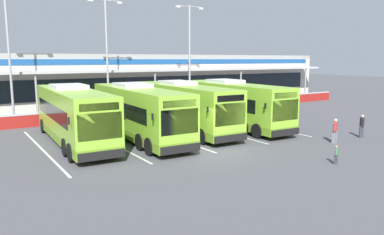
{
  "coord_description": "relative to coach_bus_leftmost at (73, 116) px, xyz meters",
  "views": [
    {
      "loc": [
        -12.56,
        -17.28,
        5.43
      ],
      "look_at": [
        0.55,
        3.0,
        1.6
      ],
      "focal_mm": 34.41,
      "sensor_mm": 36.0,
      "label": 1
    }
  ],
  "objects": [
    {
      "name": "bay_stripe_far_west",
      "position": [
        -2.16,
        -0.74,
        -1.78
      ],
      "size": [
        0.14,
        13.0,
        0.01
      ],
      "primitive_type": "cube",
      "color": "silver",
      "rests_on": "ground"
    },
    {
      "name": "coach_bus_left_centre",
      "position": [
        4.12,
        -1.02,
        0.0
      ],
      "size": [
        3.31,
        12.25,
        3.78
      ],
      "color": "#8CC633",
      "rests_on": "ground"
    },
    {
      "name": "coach_bus_leftmost",
      "position": [
        0.0,
        0.0,
        0.0
      ],
      "size": [
        3.31,
        12.25,
        3.78
      ],
      "color": "#8CC633",
      "rests_on": "ground"
    },
    {
      "name": "bay_stripe_centre",
      "position": [
        10.44,
        -0.74,
        -1.78
      ],
      "size": [
        0.14,
        13.0,
        0.01
      ],
      "primitive_type": "cube",
      "color": "silver",
      "rests_on": "ground"
    },
    {
      "name": "lamp_post_centre",
      "position": [
        6.14,
        10.17,
        4.5
      ],
      "size": [
        3.24,
        0.28,
        11.0
      ],
      "color": "#9E9EA3",
      "rests_on": "ground"
    },
    {
      "name": "pedestrian_child",
      "position": [
        10.08,
        -12.47,
        -1.24
      ],
      "size": [
        0.31,
        0.24,
        1.0
      ],
      "color": "#33333D",
      "rests_on": "ground"
    },
    {
      "name": "coach_bus_right_centre",
      "position": [
        12.46,
        -0.9,
        0.0
      ],
      "size": [
        3.31,
        12.25,
        3.78
      ],
      "color": "#8CC633",
      "rests_on": "ground"
    },
    {
      "name": "pedestrian_near_bin",
      "position": [
        17.36,
        -9.25,
        -0.91
      ],
      "size": [
        0.42,
        0.47,
        1.62
      ],
      "color": "#33333D",
      "rests_on": "ground"
    },
    {
      "name": "ground_plane",
      "position": [
        6.24,
        -6.74,
        -1.79
      ],
      "size": [
        200.0,
        200.0,
        0.0
      ],
      "primitive_type": "plane",
      "color": "#4C4C51"
    },
    {
      "name": "bay_stripe_mid_west",
      "position": [
        6.24,
        -0.74,
        -1.78
      ],
      "size": [
        0.14,
        13.0,
        0.01
      ],
      "primitive_type": "cube",
      "color": "silver",
      "rests_on": "ground"
    },
    {
      "name": "bay_stripe_west",
      "position": [
        2.04,
        -0.74,
        -1.78
      ],
      "size": [
        0.14,
        13.0,
        0.01
      ],
      "primitive_type": "cube",
      "color": "silver",
      "rests_on": "ground"
    },
    {
      "name": "pedestrian_in_dark_coat",
      "position": [
        14.3,
        -9.33,
        -0.91
      ],
      "size": [
        0.52,
        0.34,
        1.62
      ],
      "color": "slate",
      "rests_on": "ground"
    },
    {
      "name": "bay_stripe_mid_east",
      "position": [
        14.64,
        -0.74,
        -1.78
      ],
      "size": [
        0.14,
        13.0,
        0.01
      ],
      "primitive_type": "cube",
      "color": "silver",
      "rests_on": "ground"
    },
    {
      "name": "lamp_post_east",
      "position": [
        14.93,
        9.33,
        4.5
      ],
      "size": [
        3.24,
        0.28,
        11.0
      ],
      "color": "#9E9EA3",
      "rests_on": "ground"
    },
    {
      "name": "coach_bus_centre",
      "position": [
        8.21,
        -0.35,
        0.0
      ],
      "size": [
        3.31,
        12.25,
        3.78
      ],
      "color": "#8CC633",
      "rests_on": "ground"
    },
    {
      "name": "lamp_post_west",
      "position": [
        -2.25,
        10.56,
        4.5
      ],
      "size": [
        3.24,
        0.28,
        11.0
      ],
      "color": "#9E9EA3",
      "rests_on": "ground"
    },
    {
      "name": "red_barrier_wall",
      "position": [
        6.24,
        7.76,
        -1.23
      ],
      "size": [
        60.0,
        0.4,
        1.1
      ],
      "color": "maroon",
      "rests_on": "ground"
    },
    {
      "name": "terminal_building",
      "position": [
        6.24,
        20.17,
        1.23
      ],
      "size": [
        70.0,
        13.0,
        6.0
      ],
      "color": "beige",
      "rests_on": "ground"
    }
  ]
}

